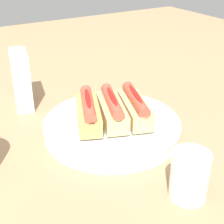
{
  "coord_description": "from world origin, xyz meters",
  "views": [
    {
      "loc": [
        -0.6,
        0.34,
        0.41
      ],
      "look_at": [
        -0.01,
        -0.01,
        0.06
      ],
      "focal_mm": 53.71,
      "sensor_mm": 36.0,
      "label": 1
    }
  ],
  "objects_px": {
    "hotdog_side": "(88,111)",
    "water_glass": "(189,178)",
    "napkin_box": "(21,80)",
    "hotdog_back": "(112,109)",
    "hotdog_front": "(135,107)",
    "serving_bowl": "(112,126)"
  },
  "relations": [
    {
      "from": "napkin_box",
      "to": "hotdog_back",
      "type": "bearing_deg",
      "value": -139.33
    },
    {
      "from": "hotdog_back",
      "to": "hotdog_front",
      "type": "bearing_deg",
      "value": -108.8
    },
    {
      "from": "water_glass",
      "to": "napkin_box",
      "type": "distance_m",
      "value": 0.53
    },
    {
      "from": "hotdog_side",
      "to": "napkin_box",
      "type": "relative_size",
      "value": 1.05
    },
    {
      "from": "hotdog_front",
      "to": "napkin_box",
      "type": "relative_size",
      "value": 1.05
    },
    {
      "from": "hotdog_front",
      "to": "napkin_box",
      "type": "xyz_separation_m",
      "value": [
        0.27,
        0.18,
        0.01
      ]
    },
    {
      "from": "hotdog_front",
      "to": "hotdog_back",
      "type": "height_order",
      "value": "same"
    },
    {
      "from": "serving_bowl",
      "to": "napkin_box",
      "type": "relative_size",
      "value": 2.15
    },
    {
      "from": "hotdog_side",
      "to": "water_glass",
      "type": "height_order",
      "value": "hotdog_side"
    },
    {
      "from": "hotdog_back",
      "to": "hotdog_side",
      "type": "height_order",
      "value": "same"
    },
    {
      "from": "serving_bowl",
      "to": "hotdog_back",
      "type": "distance_m",
      "value": 0.04
    },
    {
      "from": "hotdog_front",
      "to": "hotdog_side",
      "type": "relative_size",
      "value": 1.0
    },
    {
      "from": "hotdog_front",
      "to": "hotdog_back",
      "type": "bearing_deg",
      "value": 71.2
    },
    {
      "from": "water_glass",
      "to": "hotdog_front",
      "type": "bearing_deg",
      "value": -11.59
    },
    {
      "from": "hotdog_back",
      "to": "water_glass",
      "type": "bearing_deg",
      "value": -179.3
    },
    {
      "from": "hotdog_side",
      "to": "water_glass",
      "type": "relative_size",
      "value": 1.75
    },
    {
      "from": "hotdog_front",
      "to": "water_glass",
      "type": "relative_size",
      "value": 1.76
    },
    {
      "from": "hotdog_side",
      "to": "napkin_box",
      "type": "height_order",
      "value": "napkin_box"
    },
    {
      "from": "hotdog_side",
      "to": "napkin_box",
      "type": "distance_m",
      "value": 0.25
    },
    {
      "from": "napkin_box",
      "to": "hotdog_front",
      "type": "bearing_deg",
      "value": -132.61
    },
    {
      "from": "hotdog_back",
      "to": "napkin_box",
      "type": "distance_m",
      "value": 0.29
    },
    {
      "from": "hotdog_front",
      "to": "water_glass",
      "type": "distance_m",
      "value": 0.24
    }
  ]
}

